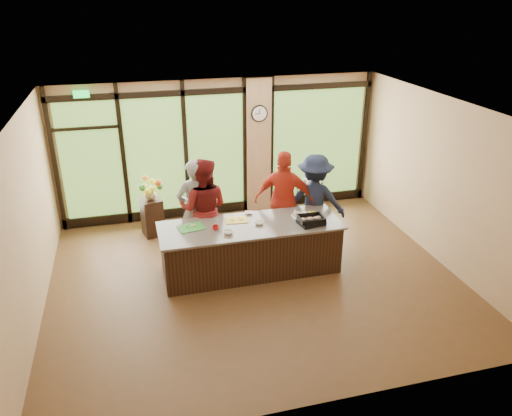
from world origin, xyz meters
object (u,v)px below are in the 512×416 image
cook_left (195,209)px  roasting_pan (311,222)px  bar_cart (307,193)px  cook_right (314,201)px  island_base (251,249)px  flower_stand (152,217)px

cook_left → roasting_pan: size_ratio=4.47×
roasting_pan → bar_cart: bearing=61.8°
cook_left → cook_right: bearing=162.9°
cook_right → roasting_pan: 1.03m
island_base → bar_cart: size_ratio=3.63×
flower_stand → island_base: bearing=-63.4°
cook_right → roasting_pan: (-0.42, -0.94, 0.03)m
island_base → bar_cart: bearing=48.8°
island_base → roasting_pan: (1.03, -0.24, 0.52)m
island_base → cook_left: 1.30m
island_base → cook_right: cook_right is taller
roasting_pan → flower_stand: size_ratio=0.55×
roasting_pan → bar_cart: roasting_pan is taller
bar_cart → cook_right: bearing=-110.7°
cook_left → bar_cart: size_ratio=2.24×
cook_right → island_base: bearing=47.0°
island_base → flower_stand: size_ratio=3.95×
cook_left → roasting_pan: 2.17m
flower_stand → cook_left: bearing=-68.4°
roasting_pan → flower_stand: roasting_pan is taller
bar_cart → roasting_pan: bearing=-114.5°
island_base → bar_cart: 2.76m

